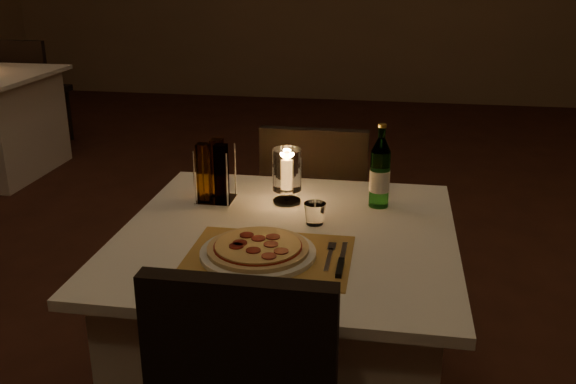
% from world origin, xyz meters
% --- Properties ---
extents(floor, '(8.00, 10.00, 0.02)m').
position_xyz_m(floor, '(0.00, 0.00, -0.01)').
color(floor, '#431F15').
rests_on(floor, ground).
extents(main_table, '(1.00, 1.00, 0.74)m').
position_xyz_m(main_table, '(0.09, -0.44, 0.37)').
color(main_table, white).
rests_on(main_table, ground).
extents(chair_far, '(0.42, 0.42, 0.90)m').
position_xyz_m(chair_far, '(0.09, 0.27, 0.55)').
color(chair_far, black).
rests_on(chair_far, ground).
extents(placemat, '(0.45, 0.34, 0.00)m').
position_xyz_m(placemat, '(0.07, -0.62, 0.74)').
color(placemat, '#B5863F').
rests_on(placemat, main_table).
extents(plate, '(0.32, 0.32, 0.01)m').
position_xyz_m(plate, '(0.04, -0.62, 0.75)').
color(plate, white).
rests_on(plate, placemat).
extents(pizza, '(0.28, 0.28, 0.02)m').
position_xyz_m(pizza, '(0.04, -0.62, 0.77)').
color(pizza, '#D8B77F').
rests_on(pizza, plate).
extents(fork, '(0.02, 0.18, 0.00)m').
position_xyz_m(fork, '(0.24, -0.59, 0.75)').
color(fork, silver).
rests_on(fork, placemat).
extents(knife, '(0.02, 0.22, 0.01)m').
position_xyz_m(knife, '(0.27, -0.65, 0.75)').
color(knife, black).
rests_on(knife, placemat).
extents(tumbler, '(0.07, 0.07, 0.07)m').
position_xyz_m(tumbler, '(0.17, -0.37, 0.77)').
color(tumbler, white).
rests_on(tumbler, main_table).
extents(water_bottle, '(0.07, 0.07, 0.28)m').
position_xyz_m(water_bottle, '(0.35, -0.18, 0.85)').
color(water_bottle, '#60B25F').
rests_on(water_bottle, main_table).
extents(hurricane_candle, '(0.10, 0.10, 0.19)m').
position_xyz_m(hurricane_candle, '(0.05, -0.20, 0.85)').
color(hurricane_candle, white).
rests_on(hurricane_candle, main_table).
extents(cruet_caddy, '(0.12, 0.12, 0.21)m').
position_xyz_m(cruet_caddy, '(-0.19, -0.23, 0.84)').
color(cruet_caddy, white).
rests_on(cruet_caddy, main_table).
extents(neighbor_chair_lb, '(0.42, 0.42, 0.90)m').
position_xyz_m(neighbor_chair_lb, '(-2.58, 2.66, 0.55)').
color(neighbor_chair_lb, black).
rests_on(neighbor_chair_lb, ground).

